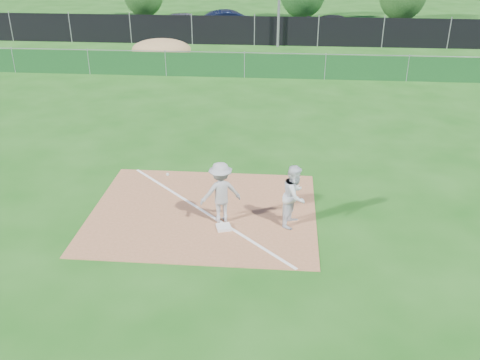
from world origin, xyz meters
name	(u,v)px	position (x,y,z in m)	size (l,w,h in m)	color
ground	(235,108)	(0.00, 10.00, 0.00)	(90.00, 90.00, 0.00)	#164E10
infield_dirt	(204,212)	(0.00, 1.00, 0.01)	(6.00, 5.00, 0.02)	#965D3C
foul_line	(204,211)	(0.00, 1.00, 0.03)	(0.08, 7.00, 0.01)	white
green_fence	(245,66)	(0.00, 15.00, 0.60)	(44.00, 0.05, 1.20)	#103D18
dirt_mound	(161,49)	(-5.00, 18.50, 0.58)	(3.38, 2.60, 1.17)	olive
black_fence	(254,31)	(0.00, 23.00, 0.90)	(46.00, 0.04, 1.80)	black
parking_lot	(259,31)	(0.00, 28.00, 0.01)	(46.00, 9.00, 0.01)	black
first_base	(224,227)	(0.64, 0.16, 0.06)	(0.35, 0.35, 0.07)	silver
play_at_first	(221,192)	(0.53, 0.57, 0.84)	(2.01, 0.95, 1.64)	#A7A6A9
runner	(295,196)	(2.41, 0.58, 0.82)	(0.80, 0.62, 1.64)	silver
car_left	(186,22)	(-5.09, 27.01, 0.71)	(1.66, 4.12, 1.40)	#9D9FA4
car_mid	(232,22)	(-1.82, 26.73, 0.80)	(1.66, 4.77, 1.57)	black
car_right	(338,24)	(5.62, 27.58, 0.63)	(1.74, 4.27, 1.24)	black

